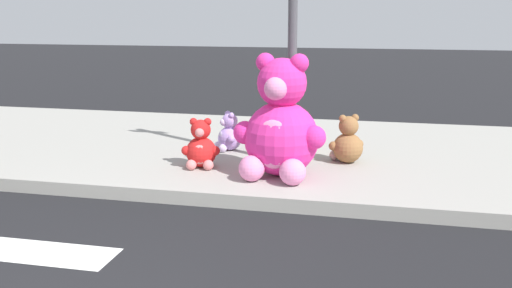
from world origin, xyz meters
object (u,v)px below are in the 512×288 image
object	(u,v)px
plush_lavender	(229,135)
sign_pole	(293,21)
plush_yellow	(283,134)
plush_brown	(347,143)
plush_red	(201,148)
plush_pink_large	(280,128)

from	to	relation	value
plush_lavender	sign_pole	bearing A→B (deg)	-26.95
sign_pole	plush_yellow	distance (m)	1.58
plush_brown	plush_lavender	size ratio (longest dim) A/B	1.15
sign_pole	plush_brown	world-z (taller)	sign_pole
plush_brown	plush_yellow	xyz separation A→B (m)	(-0.86, 0.39, -0.00)
plush_lavender	plush_red	world-z (taller)	plush_red
plush_brown	plush_lavender	xyz separation A→B (m)	(-1.58, 0.29, -0.03)
plush_brown	plush_yellow	bearing A→B (deg)	155.87
plush_lavender	plush_red	size ratio (longest dim) A/B	0.88
plush_pink_large	plush_yellow	world-z (taller)	plush_pink_large
sign_pole	plush_lavender	size ratio (longest dim) A/B	6.15
plush_pink_large	plush_red	xyz separation A→B (m)	(-0.98, 0.15, -0.31)
plush_brown	plush_pink_large	bearing A→B (deg)	-132.12
sign_pole	plush_pink_large	size ratio (longest dim) A/B	2.34
sign_pole	plush_brown	size ratio (longest dim) A/B	5.34
plush_red	plush_yellow	bearing A→B (deg)	51.13
plush_pink_large	plush_lavender	world-z (taller)	plush_pink_large
plush_pink_large	plush_brown	size ratio (longest dim) A/B	2.29
plush_pink_large	plush_brown	distance (m)	1.08
plush_brown	plush_lavender	distance (m)	1.61
plush_brown	plush_yellow	world-z (taller)	plush_brown
sign_pole	plush_pink_large	world-z (taller)	sign_pole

